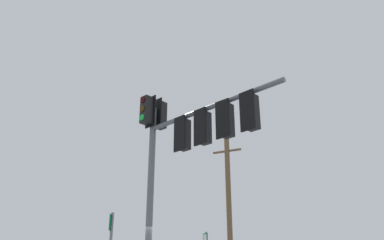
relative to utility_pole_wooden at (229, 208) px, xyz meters
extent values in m
cylinder|color=slate|center=(14.73, -0.06, -2.24)|extent=(0.20, 0.20, 6.22)
cylinder|color=slate|center=(15.91, 2.01, 0.17)|extent=(2.49, 4.20, 0.14)
cube|color=black|center=(14.47, 0.09, 0.72)|extent=(0.41, 0.41, 0.90)
cube|color=black|center=(14.61, 0.00, 0.72)|extent=(0.25, 0.40, 1.04)
cylinder|color=#360503|center=(14.32, 0.17, 1.02)|extent=(0.13, 0.19, 0.20)
cylinder|color=#3C2703|center=(14.32, 0.17, 0.72)|extent=(0.13, 0.19, 0.20)
cylinder|color=green|center=(14.32, 0.17, 0.42)|extent=(0.13, 0.19, 0.20)
cube|color=black|center=(14.99, -0.21, 0.72)|extent=(0.41, 0.41, 0.90)
cube|color=black|center=(14.84, -0.12, 0.72)|extent=(0.25, 0.40, 1.04)
cylinder|color=#360503|center=(15.13, -0.29, 1.02)|extent=(0.13, 0.19, 0.20)
cylinder|color=#3C2703|center=(15.13, -0.29, 0.72)|extent=(0.13, 0.19, 0.20)
cylinder|color=green|center=(15.13, -0.29, 0.42)|extent=(0.13, 0.19, 0.20)
cube|color=black|center=(15.42, 1.15, -0.38)|extent=(0.41, 0.41, 0.90)
cube|color=black|center=(15.56, 1.06, -0.38)|extent=(0.26, 0.40, 1.04)
cylinder|color=#360503|center=(15.28, 1.23, -0.08)|extent=(0.13, 0.19, 0.20)
cylinder|color=#3C2703|center=(15.28, 1.23, -0.38)|extent=(0.13, 0.19, 0.20)
cylinder|color=green|center=(15.28, 1.23, -0.68)|extent=(0.13, 0.19, 0.20)
cube|color=black|center=(15.81, 1.84, -0.38)|extent=(0.41, 0.41, 0.90)
cube|color=black|center=(15.96, 1.75, -0.38)|extent=(0.26, 0.40, 1.04)
cylinder|color=#360503|center=(15.67, 1.92, -0.08)|extent=(0.13, 0.19, 0.20)
cylinder|color=#3C2703|center=(15.67, 1.92, -0.38)|extent=(0.13, 0.19, 0.20)
cylinder|color=green|center=(15.67, 1.92, -0.68)|extent=(0.13, 0.19, 0.20)
cube|color=black|center=(16.20, 2.52, -0.38)|extent=(0.41, 0.41, 0.90)
cube|color=black|center=(16.35, 2.44, -0.38)|extent=(0.25, 0.40, 1.04)
cylinder|color=#360503|center=(16.06, 2.60, -0.08)|extent=(0.12, 0.19, 0.20)
cylinder|color=#3C2703|center=(16.06, 2.60, -0.38)|extent=(0.12, 0.19, 0.20)
cylinder|color=green|center=(16.06, 2.60, -0.68)|extent=(0.12, 0.19, 0.20)
cube|color=black|center=(16.60, 3.21, -0.38)|extent=(0.41, 0.41, 0.90)
cube|color=black|center=(16.74, 3.12, -0.38)|extent=(0.26, 0.40, 1.04)
cylinder|color=#360503|center=(16.46, 3.30, -0.08)|extent=(0.13, 0.19, 0.20)
cylinder|color=#3C2703|center=(16.46, 3.30, -0.38)|extent=(0.13, 0.19, 0.20)
cylinder|color=green|center=(16.46, 3.30, -0.68)|extent=(0.13, 0.19, 0.20)
cylinder|color=brown|center=(0.00, 0.00, -0.09)|extent=(0.35, 0.35, 10.52)
cube|color=brown|center=(0.00, 0.00, 3.89)|extent=(0.56, 2.05, 0.12)
cube|color=#0C7238|center=(16.61, -0.36, -2.94)|extent=(0.25, 0.11, 0.38)
cube|color=white|center=(16.61, -0.37, -2.94)|extent=(0.19, 0.07, 0.32)
cube|color=#0C7238|center=(11.75, 0.94, -2.97)|extent=(0.23, 0.22, 0.41)
cube|color=white|center=(11.76, 0.93, -2.97)|extent=(0.17, 0.16, 0.35)
camera|label=1|loc=(25.45, 3.94, -4.13)|focal=35.94mm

